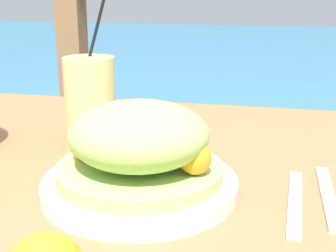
% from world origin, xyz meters
% --- Properties ---
extents(patio_table, '(1.14, 0.87, 0.77)m').
position_xyz_m(patio_table, '(0.00, 0.00, 0.67)').
color(patio_table, olive).
rests_on(patio_table, ground_plane).
extents(railing_fence, '(2.80, 0.08, 1.10)m').
position_xyz_m(railing_fence, '(0.00, 0.73, 0.78)').
color(railing_fence, brown).
rests_on(railing_fence, ground_plane).
extents(sea_backdrop, '(12.00, 4.00, 0.55)m').
position_xyz_m(sea_backdrop, '(0.00, 3.23, 0.27)').
color(sea_backdrop, teal).
rests_on(sea_backdrop, ground_plane).
extents(salad_plate, '(0.25, 0.25, 0.12)m').
position_xyz_m(salad_plate, '(-0.04, -0.04, 0.82)').
color(salad_plate, white).
rests_on(salad_plate, patio_table).
extents(drink_glass, '(0.08, 0.08, 0.25)m').
position_xyz_m(drink_glass, '(-0.16, 0.12, 0.85)').
color(drink_glass, '#DBCC7F').
rests_on(drink_glass, patio_table).
extents(fork, '(0.03, 0.18, 0.00)m').
position_xyz_m(fork, '(0.16, -0.02, 0.78)').
color(fork, silver).
rests_on(fork, patio_table).
extents(knife, '(0.02, 0.18, 0.00)m').
position_xyz_m(knife, '(0.20, 0.00, 0.78)').
color(knife, silver).
rests_on(knife, patio_table).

